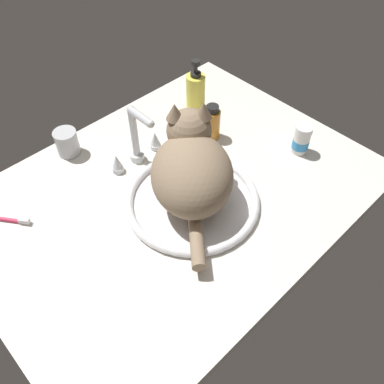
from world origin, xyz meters
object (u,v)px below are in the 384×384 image
faucet (137,141)px  cat (191,167)px  toothbrush (1,218)px  sink_basin (192,200)px  pill_bottle (301,140)px  soap_pump_bottle (196,91)px  metal_jar (67,143)px  amber_bottle (212,123)px

faucet → cat: size_ratio=0.55×
toothbrush → sink_basin: bearing=-37.0°
pill_bottle → soap_pump_bottle: size_ratio=0.53×
pill_bottle → soap_pump_bottle: 35.55cm
soap_pump_bottle → sink_basin: bearing=-135.5°
faucet → cat: bearing=-86.5°
sink_basin → toothbrush: 46.90cm
faucet → metal_jar: (-12.09, 16.23, -3.31)cm
soap_pump_bottle → toothbrush: size_ratio=1.25×
faucet → soap_pump_bottle: faucet is taller
sink_basin → amber_bottle: 26.52cm
cat → toothbrush: (-38.68, 26.75, -10.31)cm
sink_basin → toothbrush: sink_basin is taller
amber_bottle → pill_bottle: bearing=-58.3°
cat → soap_pump_bottle: (26.83, 26.12, -4.75)cm
metal_jar → soap_pump_bottle: size_ratio=0.45×
soap_pump_bottle → amber_bottle: soap_pump_bottle is taller
faucet → amber_bottle: 22.92cm
pill_bottle → cat: bearing=165.7°
sink_basin → amber_bottle: amber_bottle is taller
metal_jar → soap_pump_bottle: soap_pump_bottle is taller
sink_basin → cat: size_ratio=1.03×
sink_basin → soap_pump_bottle: (28.04, 27.58, 5.24)cm
metal_jar → amber_bottle: (33.93, -22.90, 1.33)cm
amber_bottle → toothbrush: (-59.30, 13.74, -4.42)cm
cat → soap_pump_bottle: size_ratio=1.99×
pill_bottle → toothbrush: size_ratio=0.66×
toothbrush → cat: bearing=-34.7°
pill_bottle → soap_pump_bottle: bearing=101.6°
cat → pill_bottle: cat is taller
cat → soap_pump_bottle: cat is taller
amber_bottle → toothbrush: bearing=167.0°
sink_basin → soap_pump_bottle: bearing=44.5°
cat → metal_jar: size_ratio=4.46×
pill_bottle → toothbrush: pill_bottle is taller
metal_jar → soap_pump_bottle: 41.38cm
soap_pump_bottle → toothbrush: (-65.51, 0.63, -5.56)cm
sink_basin → soap_pump_bottle: 39.68cm
soap_pump_bottle → amber_bottle: (-6.20, -13.11, -1.13)cm
amber_bottle → metal_jar: bearing=146.0°
cat → metal_jar: 38.97cm
sink_basin → soap_pump_bottle: size_ratio=2.05×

